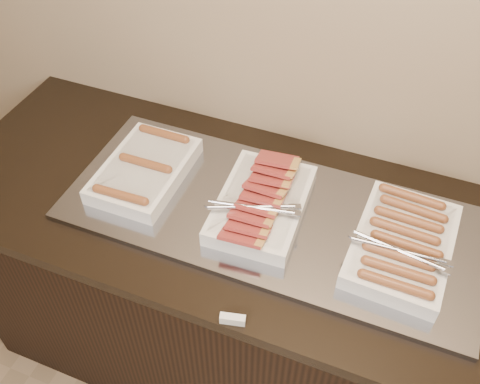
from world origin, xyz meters
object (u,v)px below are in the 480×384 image
(counter, at_px, (263,301))
(warming_tray, at_px, (270,215))
(dish_right, at_px, (402,244))
(dish_center, at_px, (261,203))
(dish_left, at_px, (145,170))

(counter, distance_m, warming_tray, 0.46)
(dish_right, bearing_deg, counter, -177.89)
(warming_tray, distance_m, dish_center, 0.05)
(warming_tray, bearing_deg, dish_center, -171.71)
(dish_left, xyz_separation_m, dish_right, (0.78, -0.00, 0.01))
(warming_tray, bearing_deg, dish_left, 180.00)
(dish_left, bearing_deg, dish_center, -0.79)
(warming_tray, relative_size, dish_center, 3.09)
(counter, height_order, dish_right, dish_right)
(counter, distance_m, dish_right, 0.63)
(counter, bearing_deg, dish_right, -0.55)
(dish_right, bearing_deg, warming_tray, -177.90)
(warming_tray, height_order, dish_left, dish_left)
(counter, height_order, dish_center, dish_center)
(warming_tray, relative_size, dish_right, 3.11)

